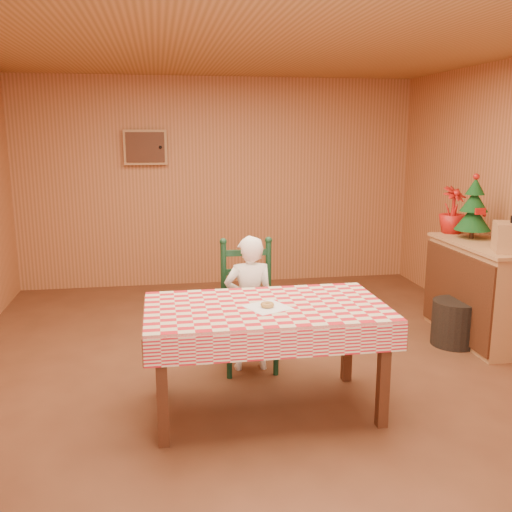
{
  "coord_description": "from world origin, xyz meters",
  "views": [
    {
      "loc": [
        -0.76,
        -4.24,
        1.93
      ],
      "look_at": [
        0.0,
        0.2,
        0.95
      ],
      "focal_mm": 40.0,
      "sensor_mm": 36.0,
      "label": 1
    }
  ],
  "objects": [
    {
      "name": "napkin",
      "position": [
        -0.06,
        -0.61,
        0.77
      ],
      "size": [
        0.34,
        0.34,
        0.0
      ],
      "primitive_type": "cube",
      "rotation": [
        0.0,
        0.0,
        0.42
      ],
      "color": "white",
      "rests_on": "dining_table"
    },
    {
      "name": "storage_bin",
      "position": [
        1.9,
        0.39,
        0.21
      ],
      "size": [
        0.51,
        0.51,
        0.42
      ],
      "primitive_type": "cylinder",
      "rotation": [
        0.0,
        0.0,
        -0.25
      ],
      "color": "black",
      "rests_on": "ground"
    },
    {
      "name": "ladder_chair",
      "position": [
        -0.06,
        0.23,
        0.5
      ],
      "size": [
        0.44,
        0.4,
        1.08
      ],
      "color": "black",
      "rests_on": "ground"
    },
    {
      "name": "ground",
      "position": [
        0.0,
        0.0,
        0.0
      ],
      "size": [
        6.0,
        6.0,
        0.0
      ],
      "primitive_type": "plane",
      "color": "brown",
      "rests_on": "ground"
    },
    {
      "name": "christmas_tree",
      "position": [
        2.2,
        0.74,
        1.21
      ],
      "size": [
        0.34,
        0.34,
        0.62
      ],
      "color": "#4F2615",
      "rests_on": "shelf_unit"
    },
    {
      "name": "cabin_walls",
      "position": [
        -0.0,
        0.53,
        1.83
      ],
      "size": [
        5.1,
        6.05,
        2.65
      ],
      "color": "#B87042",
      "rests_on": "ground"
    },
    {
      "name": "dining_table",
      "position": [
        -0.06,
        -0.56,
        0.69
      ],
      "size": [
        1.66,
        0.96,
        0.77
      ],
      "color": "#4F2615",
      "rests_on": "ground"
    },
    {
      "name": "donut",
      "position": [
        -0.06,
        -0.61,
        0.79
      ],
      "size": [
        0.12,
        0.12,
        0.03
      ],
      "primitive_type": "torus",
      "rotation": [
        0.0,
        0.0,
        0.27
      ],
      "color": "#B48640",
      "rests_on": "napkin"
    },
    {
      "name": "flower_arrangement",
      "position": [
        2.15,
        1.04,
        1.16
      ],
      "size": [
        0.35,
        0.35,
        0.47
      ],
      "primitive_type": "imported",
      "rotation": [
        0.0,
        0.0,
        0.41
      ],
      "color": "#AE1410",
      "rests_on": "shelf_unit"
    },
    {
      "name": "seated_child",
      "position": [
        -0.06,
        0.17,
        0.56
      ],
      "size": [
        0.41,
        0.27,
        1.12
      ],
      "primitive_type": "imported",
      "rotation": [
        0.0,
        0.0,
        3.14
      ],
      "color": "white",
      "rests_on": "ground"
    },
    {
      "name": "shelf_unit",
      "position": [
        2.19,
        0.49,
        0.47
      ],
      "size": [
        0.54,
        1.24,
        0.93
      ],
      "color": "tan",
      "rests_on": "ground"
    }
  ]
}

